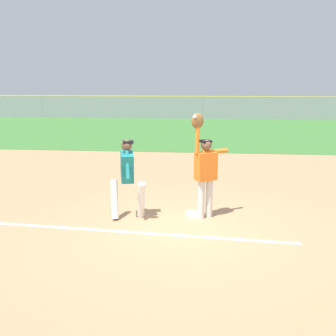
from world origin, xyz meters
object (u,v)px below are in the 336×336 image
object	(u,v)px
baseball	(195,117)
parked_car_white	(209,107)
first_base	(195,214)
runner	(127,174)
parked_car_tan	(287,107)
fielder	(205,168)
parked_car_silver	(140,106)
parked_car_black	(63,106)

from	to	relation	value
baseball	parked_car_white	distance (m)	27.32
first_base	runner	bearing A→B (deg)	-167.25
first_base	parked_car_tan	bearing A→B (deg)	75.33
parked_car_white	parked_car_tan	bearing A→B (deg)	6.17
fielder	parked_car_silver	bearing A→B (deg)	-18.68
parked_car_silver	parked_car_white	world-z (taller)	same
parked_car_tan	parked_car_white	bearing A→B (deg)	-178.00
runner	parked_car_black	world-z (taller)	runner
first_base	parked_car_black	world-z (taller)	parked_car_black
baseball	runner	bearing A→B (deg)	-178.54
fielder	parked_car_tan	distance (m)	27.90
first_base	fielder	xyz separation A→B (m)	(0.20, -0.10, 1.08)
parked_car_black	parked_car_white	bearing A→B (deg)	3.81
parked_car_white	parked_car_black	bearing A→B (deg)	-170.71
parked_car_white	parked_car_silver	bearing A→B (deg)	-173.46
parked_car_white	parked_car_tan	world-z (taller)	same
parked_car_black	parked_car_white	size ratio (longest dim) A/B	0.97
runner	parked_car_black	bearing A→B (deg)	98.06
first_base	baseball	world-z (taller)	baseball
fielder	parked_car_silver	size ratio (longest dim) A/B	0.51
parked_car_silver	parked_car_tan	size ratio (longest dim) A/B	0.99
runner	baseball	distance (m)	1.86
parked_car_black	parked_car_silver	bearing A→B (deg)	6.25
runner	parked_car_tan	size ratio (longest dim) A/B	0.38
fielder	parked_car_white	distance (m)	27.09
parked_car_black	parked_car_silver	distance (m)	6.91
parked_car_black	parked_car_tan	bearing A→B (deg)	2.75
baseball	parked_car_black	world-z (taller)	baseball
runner	parked_car_white	size ratio (longest dim) A/B	0.37
parked_car_black	parked_car_white	xyz separation A→B (m)	(13.00, 0.61, 0.00)
fielder	baseball	xyz separation A→B (m)	(-0.23, -0.19, 1.09)
baseball	parked_car_silver	bearing A→B (deg)	101.89
parked_car_tan	baseball	bearing A→B (deg)	-102.17
first_base	parked_car_white	bearing A→B (deg)	89.28
parked_car_silver	parked_car_white	bearing A→B (deg)	-1.07
baseball	parked_car_silver	world-z (taller)	baseball
runner	parked_car_black	xyz separation A→B (m)	(-11.22, 26.70, -0.32)
runner	parked_car_white	xyz separation A→B (m)	(1.78, 27.31, -0.32)
fielder	runner	xyz separation A→B (m)	(-1.64, -0.23, -0.12)
first_base	baseball	bearing A→B (deg)	-96.58
parked_car_black	parked_car_white	distance (m)	13.02
parked_car_silver	parked_car_white	size ratio (longest dim) A/B	0.97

